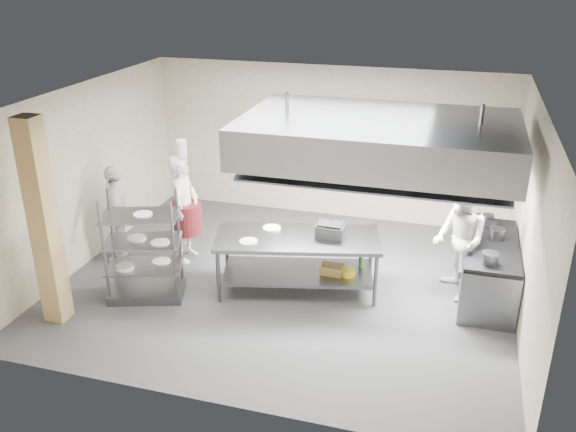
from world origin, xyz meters
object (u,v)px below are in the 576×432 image
(cooking_range, at_px, (488,271))
(chef_head, at_px, (185,208))
(chef_line, at_px, (459,240))
(chef_plating, at_px, (117,213))
(stockpot, at_px, (497,233))
(pass_rack, at_px, (143,247))
(island, at_px, (298,263))
(griddle, at_px, (331,231))

(cooking_range, relative_size, chef_head, 1.07)
(cooking_range, relative_size, chef_line, 1.07)
(chef_plating, height_order, stockpot, chef_plating)
(chef_plating, xyz_separation_m, stockpot, (6.14, 0.63, 0.13))
(cooking_range, height_order, chef_head, chef_head)
(chef_plating, relative_size, stockpot, 7.10)
(pass_rack, bearing_deg, chef_head, 69.53)
(island, height_order, pass_rack, pass_rack)
(cooking_range, bearing_deg, stockpot, 71.47)
(chef_plating, bearing_deg, pass_rack, 19.86)
(island, distance_m, chef_plating, 3.25)
(chef_line, relative_size, stockpot, 7.75)
(cooking_range, bearing_deg, chef_plating, -175.75)
(pass_rack, xyz_separation_m, chef_plating, (-1.04, 1.03, 0.01))
(chef_line, distance_m, chef_plating, 5.61)
(chef_plating, bearing_deg, stockpot, 70.39)
(chef_line, height_order, griddle, chef_line)
(pass_rack, relative_size, griddle, 3.98)
(cooking_range, xyz_separation_m, chef_plating, (-6.08, -0.45, 0.43))
(island, xyz_separation_m, cooking_range, (2.86, 0.64, -0.04))
(chef_plating, bearing_deg, chef_line, 67.91)
(island, relative_size, chef_line, 1.35)
(chef_head, height_order, griddle, chef_head)
(pass_rack, height_order, chef_line, chef_line)
(island, bearing_deg, chef_plating, 163.32)
(pass_rack, distance_m, chef_line, 4.76)
(island, xyz_separation_m, pass_rack, (-2.18, -0.84, 0.38))
(griddle, bearing_deg, cooking_range, 12.85)
(island, distance_m, pass_rack, 2.37)
(griddle, bearing_deg, chef_plating, -179.65)
(griddle, distance_m, stockpot, 2.53)
(chef_head, height_order, stockpot, chef_head)
(stockpot, bearing_deg, chef_line, -150.96)
(pass_rack, relative_size, chef_plating, 0.98)
(chef_head, bearing_deg, cooking_range, -91.08)
(island, relative_size, griddle, 5.96)
(cooking_range, bearing_deg, chef_head, -178.52)
(chef_head, height_order, chef_line, chef_head)
(chef_line, bearing_deg, stockpot, 98.10)
(chef_head, distance_m, chef_plating, 1.15)
(chef_head, relative_size, chef_plating, 1.10)
(griddle, bearing_deg, island, -162.76)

